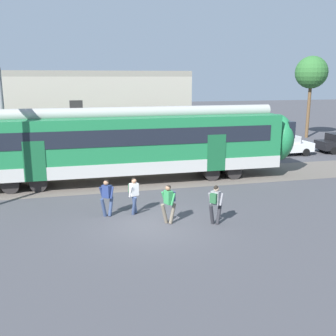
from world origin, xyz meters
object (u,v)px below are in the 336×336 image
pedestrian_navy (107,195)px  pedestrian_green (169,201)px  pedestrian_white (134,193)px  parked_car_white (286,145)px  pedestrian_grey (215,201)px

pedestrian_navy → pedestrian_green: same height
pedestrian_white → pedestrian_green: 1.94m
parked_car_white → pedestrian_green: bearing=-135.7°
pedestrian_navy → pedestrian_white: 1.18m
pedestrian_navy → pedestrian_white: size_ratio=1.00×
pedestrian_white → parked_car_white: 17.30m
pedestrian_navy → pedestrian_green: bearing=-31.6°
pedestrian_white → pedestrian_green: bearing=-50.6°
pedestrian_navy → parked_car_white: 18.26m
pedestrian_navy → parked_car_white: pedestrian_navy is taller
pedestrian_white → pedestrian_grey: 3.69m
pedestrian_navy → pedestrian_green: size_ratio=1.00×
pedestrian_navy → pedestrian_grey: size_ratio=1.00×
pedestrian_grey → pedestrian_green: bearing=163.3°
pedestrian_navy → parked_car_white: size_ratio=0.41×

